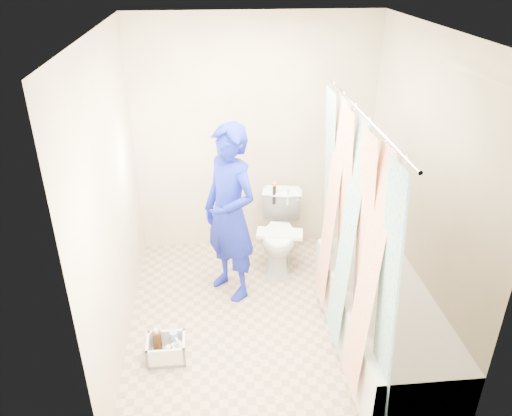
{
  "coord_description": "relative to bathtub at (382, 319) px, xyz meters",
  "views": [
    {
      "loc": [
        -0.45,
        -3.42,
        2.87
      ],
      "look_at": [
        -0.09,
        0.3,
        0.93
      ],
      "focal_mm": 35.0,
      "sensor_mm": 36.0,
      "label": 1
    }
  ],
  "objects": [
    {
      "name": "floor",
      "position": [
        -0.85,
        0.43,
        -0.27
      ],
      "size": [
        2.6,
        2.6,
        0.0
      ],
      "primitive_type": "plane",
      "color": "tan",
      "rests_on": "ground"
    },
    {
      "name": "ceiling",
      "position": [
        -0.85,
        0.43,
        2.13
      ],
      "size": [
        2.4,
        2.6,
        0.02
      ],
      "primitive_type": "cube",
      "color": "white",
      "rests_on": "wall_back"
    },
    {
      "name": "wall_back",
      "position": [
        -0.85,
        1.73,
        0.93
      ],
      "size": [
        2.4,
        0.02,
        2.4
      ],
      "primitive_type": "cube",
      "color": "beige",
      "rests_on": "ground"
    },
    {
      "name": "wall_front",
      "position": [
        -0.85,
        -0.88,
        0.93
      ],
      "size": [
        2.4,
        0.02,
        2.4
      ],
      "primitive_type": "cube",
      "color": "beige",
      "rests_on": "ground"
    },
    {
      "name": "wall_left",
      "position": [
        -2.05,
        0.43,
        0.93
      ],
      "size": [
        0.02,
        2.6,
        2.4
      ],
      "primitive_type": "cube",
      "color": "beige",
      "rests_on": "ground"
    },
    {
      "name": "wall_right",
      "position": [
        0.35,
        0.43,
        0.93
      ],
      "size": [
        0.02,
        2.6,
        2.4
      ],
      "primitive_type": "cube",
      "color": "beige",
      "rests_on": "ground"
    },
    {
      "name": "bathtub",
      "position": [
        0.0,
        0.0,
        0.0
      ],
      "size": [
        0.7,
        1.75,
        0.5
      ],
      "color": "white",
      "rests_on": "ground"
    },
    {
      "name": "curtain_rod",
      "position": [
        -0.33,
        0.0,
        1.68
      ],
      "size": [
        0.02,
        1.9,
        0.02
      ],
      "primitive_type": "cylinder",
      "rotation": [
        1.57,
        0.0,
        0.0
      ],
      "color": "silver",
      "rests_on": "wall_back"
    },
    {
      "name": "shower_curtain",
      "position": [
        -0.33,
        0.0,
        0.75
      ],
      "size": [
        0.06,
        1.75,
        1.8
      ],
      "primitive_type": "cube",
      "color": "white",
      "rests_on": "curtain_rod"
    },
    {
      "name": "toilet",
      "position": [
        -0.64,
        1.25,
        0.09
      ],
      "size": [
        0.53,
        0.77,
        0.72
      ],
      "primitive_type": "imported",
      "rotation": [
        0.0,
        0.0,
        -0.2
      ],
      "color": "white",
      "rests_on": "ground"
    },
    {
      "name": "tank_lid",
      "position": [
        -0.67,
        1.14,
        0.16
      ],
      "size": [
        0.47,
        0.28,
        0.03
      ],
      "primitive_type": "cube",
      "rotation": [
        0.0,
        0.0,
        -0.2
      ],
      "color": "white",
      "rests_on": "toilet"
    },
    {
      "name": "tank_internals",
      "position": [
        -0.65,
        1.45,
        0.45
      ],
      "size": [
        0.17,
        0.07,
        0.24
      ],
      "color": "black",
      "rests_on": "toilet"
    },
    {
      "name": "plumber",
      "position": [
        -1.15,
        0.85,
        0.55
      ],
      "size": [
        0.67,
        0.71,
        1.63
      ],
      "primitive_type": "imported",
      "rotation": [
        0.0,
        0.0,
        -0.92
      ],
      "color": "#0F3598",
      "rests_on": "ground"
    },
    {
      "name": "cleaning_caddy",
      "position": [
        -1.7,
        0.02,
        -0.18
      ],
      "size": [
        0.3,
        0.24,
        0.23
      ],
      "rotation": [
        0.0,
        0.0,
        0.01
      ],
      "color": "silver",
      "rests_on": "ground"
    }
  ]
}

